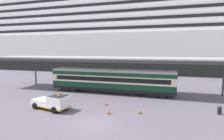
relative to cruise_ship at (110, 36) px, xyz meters
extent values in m
plane|color=slate|center=(13.24, -49.75, -12.85)|extent=(400.00, 400.00, 0.00)
cube|color=black|center=(-0.07, 0.01, -10.92)|extent=(138.05, 25.17, 3.86)
cube|color=white|center=(-0.07, 0.01, -4.49)|extent=(138.05, 25.17, 9.00)
cube|color=white|center=(-0.07, 0.01, 1.32)|extent=(127.00, 23.16, 2.62)
cube|color=black|center=(-0.07, -11.52, 1.45)|extent=(121.48, 0.12, 0.94)
cube|color=white|center=(-0.07, 0.01, 3.93)|extent=(121.92, 22.23, 2.62)
cube|color=black|center=(-0.07, -11.06, 4.06)|extent=(116.62, 0.12, 0.94)
cube|color=white|center=(-0.07, 0.01, 6.55)|extent=(116.84, 21.30, 2.62)
cube|color=black|center=(-0.07, -10.59, 6.68)|extent=(111.76, 0.12, 0.94)
cube|color=white|center=(-0.07, 0.01, 9.17)|extent=(111.76, 20.38, 2.62)
cube|color=black|center=(-0.07, -10.13, 9.30)|extent=(106.90, 0.12, 0.94)
cube|color=white|center=(-0.07, 0.01, 11.78)|extent=(106.68, 19.45, 2.62)
cube|color=silver|center=(11.41, -36.19, -6.77)|extent=(44.83, 5.76, 0.25)
cube|color=#353535|center=(11.41, -38.97, -7.14)|extent=(44.83, 0.20, 0.50)
cylinder|color=#353535|center=(-6.52, -33.71, -9.87)|extent=(0.28, 0.28, 5.96)
cylinder|color=#353535|center=(2.44, -33.71, -9.87)|extent=(0.28, 0.28, 5.96)
cylinder|color=#353535|center=(11.41, -33.71, -9.87)|extent=(0.28, 0.28, 5.96)
cylinder|color=#353535|center=(20.38, -33.71, -9.87)|extent=(0.28, 0.28, 5.96)
cylinder|color=#353535|center=(29.34, -33.71, -9.87)|extent=(0.28, 0.28, 5.96)
cube|color=black|center=(11.41, -36.69, -12.00)|extent=(21.30, 2.80, 0.40)
cube|color=#0F3823|center=(11.41, -36.69, -11.35)|extent=(21.30, 2.80, 0.90)
cube|color=beige|center=(11.41, -36.69, -10.30)|extent=(21.30, 2.80, 1.20)
cube|color=black|center=(11.41, -38.06, -10.25)|extent=(19.59, 0.08, 0.72)
cube|color=#0F3823|center=(11.41, -36.69, -9.40)|extent=(21.30, 2.80, 0.60)
cube|color=#ABABAB|center=(11.41, -36.69, -8.92)|extent=(21.30, 2.69, 0.36)
cube|color=black|center=(3.74, -36.69, -12.40)|extent=(3.20, 2.35, 0.50)
cylinder|color=black|center=(2.84, -37.87, -12.43)|extent=(0.84, 0.12, 0.84)
cylinder|color=black|center=(4.64, -37.87, -12.43)|extent=(0.84, 0.12, 0.84)
cube|color=black|center=(19.08, -36.69, -12.40)|extent=(3.20, 2.35, 0.50)
cylinder|color=black|center=(18.18, -37.87, -12.43)|extent=(0.84, 0.12, 0.84)
cylinder|color=black|center=(19.98, -37.87, -12.43)|extent=(0.84, 0.12, 0.84)
cube|color=white|center=(6.37, -46.86, -12.27)|extent=(5.51, 3.07, 0.36)
cube|color=#F2B20C|center=(6.37, -46.86, -12.40)|extent=(5.51, 3.09, 0.12)
cube|color=white|center=(7.79, -47.17, -11.54)|extent=(2.65, 2.37, 1.10)
cube|color=#19232D|center=(7.79, -47.17, -11.19)|extent=(2.43, 2.24, 0.44)
cube|color=orange|center=(7.79, -47.17, -10.91)|extent=(0.59, 0.32, 0.16)
cube|color=white|center=(5.36, -46.63, -11.91)|extent=(3.26, 2.50, 0.36)
cylinder|color=black|center=(8.21, -46.24, -12.45)|extent=(0.84, 0.42, 0.80)
cylinder|color=black|center=(7.78, -48.19, -12.45)|extent=(0.84, 0.42, 0.80)
cylinder|color=black|center=(4.96, -45.52, -12.45)|extent=(0.84, 0.42, 0.80)
cylinder|color=black|center=(4.53, -47.47, -12.45)|extent=(0.84, 0.42, 0.80)
cube|color=black|center=(12.67, -43.40, -12.83)|extent=(0.36, 0.36, 0.04)
cone|color=#EA590F|center=(12.67, -43.40, -12.51)|extent=(0.30, 0.30, 0.60)
cylinder|color=white|center=(12.67, -43.40, -12.48)|extent=(0.17, 0.17, 0.08)
cube|color=black|center=(13.99, -46.53, -12.83)|extent=(0.36, 0.36, 0.04)
cone|color=#EA590F|center=(13.99, -46.53, -12.45)|extent=(0.30, 0.30, 0.72)
cylinder|color=white|center=(13.99, -46.53, -12.42)|extent=(0.17, 0.17, 0.10)
cube|color=black|center=(17.49, -45.36, -12.83)|extent=(0.36, 0.36, 0.04)
cone|color=#EA590F|center=(17.49, -45.36, -12.49)|extent=(0.30, 0.30, 0.64)
cylinder|color=white|center=(17.49, -45.36, -12.46)|extent=(0.17, 0.17, 0.09)
cylinder|color=black|center=(26.42, -43.05, -12.50)|extent=(0.44, 0.44, 0.70)
sphere|color=black|center=(26.42, -43.05, -12.13)|extent=(0.48, 0.48, 0.48)
camera|label=1|loc=(19.94, -65.72, -5.44)|focal=28.49mm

